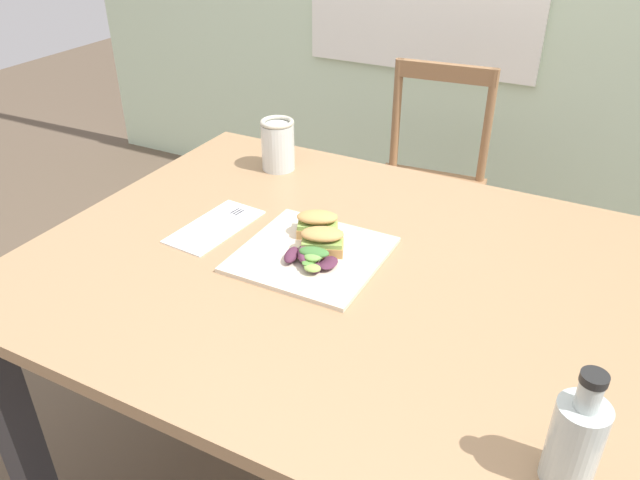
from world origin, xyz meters
TOP-DOWN VIEW (x-y plane):
  - dining_table at (0.11, 0.06)m, footprint 1.28×1.04m
  - chair_wooden_far at (0.00, 1.06)m, footprint 0.43×0.43m
  - plate_lunch at (0.07, 0.05)m, footprint 0.29×0.29m
  - sandwich_half_front at (0.08, 0.07)m, footprint 0.11×0.10m
  - sandwich_half_back at (0.04, 0.13)m, footprint 0.11×0.10m
  - salad_mixed_greens at (0.08, 0.01)m, footprint 0.12×0.11m
  - napkin_folded at (-0.19, 0.06)m, footprint 0.13×0.25m
  - fork_on_napkin at (-0.19, 0.07)m, footprint 0.04×0.19m
  - bottle_cold_brew at (0.64, -0.29)m, footprint 0.07×0.07m
  - mason_jar_iced_tea at (-0.23, 0.41)m, footprint 0.09×0.09m

SIDE VIEW (x-z plane):
  - chair_wooden_far at x=0.00m, z-range 0.01..0.88m
  - dining_table at x=0.11m, z-range 0.26..1.00m
  - napkin_folded at x=-0.19m, z-range 0.74..0.74m
  - plate_lunch at x=0.07m, z-range 0.74..0.75m
  - fork_on_napkin at x=-0.19m, z-range 0.74..0.75m
  - salad_mixed_greens at x=0.08m, z-range 0.75..0.79m
  - sandwich_half_front at x=0.08m, z-range 0.75..0.81m
  - sandwich_half_back at x=0.04m, z-range 0.75..0.81m
  - mason_jar_iced_tea at x=-0.23m, z-range 0.73..0.87m
  - bottle_cold_brew at x=0.64m, z-range 0.71..0.90m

